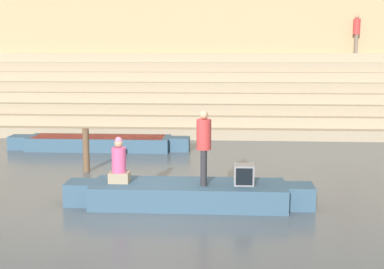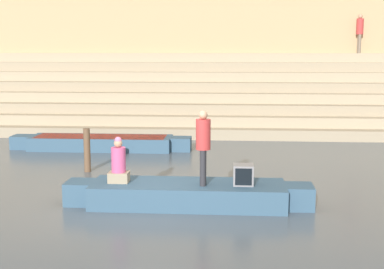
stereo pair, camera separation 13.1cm
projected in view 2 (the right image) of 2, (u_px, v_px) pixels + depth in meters
ground_plane at (154, 208)px, 11.73m from camera, size 120.00×120.00×0.00m
ghat_steps at (193, 102)px, 23.40m from camera, size 36.00×4.93×3.26m
back_wall at (196, 42)px, 25.29m from camera, size 34.20×1.28×7.59m
rowboat_main at (188, 194)px, 11.85m from camera, size 5.48×1.41×0.51m
person_standing at (203, 142)px, 11.52m from camera, size 0.32×0.32×1.63m
person_rowing at (119, 164)px, 11.83m from camera, size 0.44×0.35×1.03m
tv_set at (243, 175)px, 11.64m from camera, size 0.44×0.42×0.45m
moored_boat_shore at (101, 142)px, 18.50m from camera, size 6.26×1.26×0.46m
mooring_post at (87, 150)px, 15.08m from camera, size 0.18×0.18×1.24m
person_on_steps at (360, 31)px, 23.79m from camera, size 0.31×0.31×1.72m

